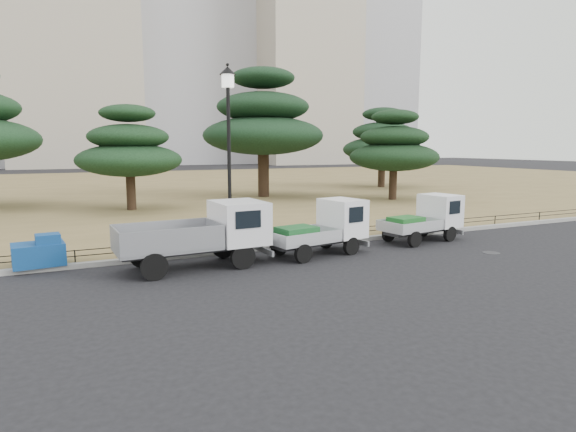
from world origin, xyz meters
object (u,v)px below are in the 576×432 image
truck_large (202,232)px  truck_kei_rear (426,218)px  street_lamp (229,127)px  truck_kei_front (323,228)px  tarp_pile (39,253)px

truck_large → truck_kei_rear: 9.23m
street_lamp → truck_kei_front: bearing=-30.9°
street_lamp → tarp_pile: size_ratio=4.03×
truck_kei_rear → street_lamp: 8.60m
truck_large → tarp_pile: bearing=156.1°
truck_kei_front → truck_kei_rear: bearing=-5.6°
truck_large → truck_kei_front: (4.34, 0.07, -0.18)m
truck_kei_front → truck_kei_rear: size_ratio=1.03×
tarp_pile → truck_kei_rear: bearing=-5.2°
truck_kei_front → truck_kei_rear: truck_kei_front is taller
street_lamp → truck_large: bearing=-129.8°
truck_kei_rear → tarp_pile: 13.92m
truck_kei_rear → tarp_pile: truck_kei_rear is taller
truck_large → tarp_pile: 4.99m
truck_kei_rear → truck_kei_front: bearing=175.8°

